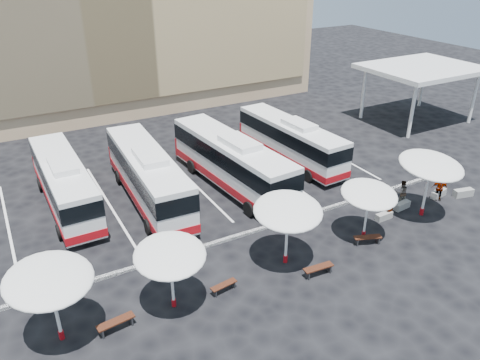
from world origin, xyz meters
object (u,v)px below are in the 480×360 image
bus_1 (148,174)px  passenger_1 (402,192)px  passenger_0 (391,205)px  bus_2 (231,161)px  conc_bench_0 (384,216)px  conc_bench_2 (439,194)px  sunshade_1 (170,255)px  bus_0 (64,182)px  wood_bench_3 (368,238)px  conc_bench_3 (463,193)px  conc_bench_1 (402,206)px  wood_bench_0 (116,323)px  bus_3 (291,140)px  sunshade_2 (288,211)px  wood_bench_2 (318,269)px  passenger_2 (440,188)px  sunshade_3 (369,194)px  passenger_3 (446,174)px  sunshade_4 (431,166)px  wood_bench_1 (224,286)px

bus_1 → passenger_1: bus_1 is taller
bus_1 → passenger_0: (12.22, -9.13, -1.09)m
bus_2 → conc_bench_0: 10.50m
bus_2 → conc_bench_2: 14.00m
sunshade_1 → bus_0: bearing=101.6°
wood_bench_3 → passenger_1: 5.67m
wood_bench_3 → conc_bench_3: size_ratio=1.19×
bus_0 → sunshade_1: (2.46, -11.97, 1.09)m
bus_2 → passenger_0: size_ratio=7.52×
conc_bench_1 → wood_bench_0: bearing=-175.1°
bus_2 → conc_bench_1: 11.44m
bus_3 → sunshade_1: 17.89m
bus_1 → bus_2: 5.71m
bus_0 → conc_bench_0: 19.95m
sunshade_1 → sunshade_2: bearing=2.7°
wood_bench_2 → passenger_2: passenger_2 is taller
conc_bench_0 → passenger_0: bearing=6.9°
bus_3 → conc_bench_2: (5.34, -9.68, -1.52)m
conc_bench_3 → passenger_1: size_ratio=0.82×
bus_1 → conc_bench_1: size_ratio=9.89×
sunshade_1 → conc_bench_1: bearing=5.0°
bus_0 → sunshade_2: sunshade_2 is taller
sunshade_3 → bus_0: bearing=140.1°
passenger_2 → passenger_3: size_ratio=0.95×
sunshade_1 → wood_bench_2: (7.27, -1.39, -2.48)m
conc_bench_2 → passenger_0: bearing=-176.5°
bus_1 → sunshade_4: bearing=-32.4°
bus_1 → sunshade_2: size_ratio=2.54×
conc_bench_2 → wood_bench_3: bearing=-166.9°
passenger_0 → passenger_1: bearing=14.8°
wood_bench_2 → wood_bench_3: size_ratio=1.03×
wood_bench_0 → conc_bench_3: size_ratio=1.26×
conc_bench_1 → passenger_3: bearing=10.4°
sunshade_4 → passenger_2: sunshade_4 is taller
bus_3 → sunshade_1: (-14.04, -11.03, 1.10)m
bus_2 → conc_bench_3: bearing=-38.9°
bus_2 → conc_bench_0: bearing=-58.6°
wood_bench_2 → passenger_0: 7.76m
conc_bench_0 → conc_bench_2: (5.26, 0.36, 0.03)m
conc_bench_2 → passenger_0: size_ratio=0.79×
bus_2 → sunshade_4: 12.56m
sunshade_2 → wood_bench_1: bearing=-172.5°
sunshade_3 → passenger_1: size_ratio=2.29×
conc_bench_2 → passenger_1: (-2.89, 0.57, 0.57)m
passenger_0 → passenger_2: (4.39, 0.05, 0.04)m
bus_2 → sunshade_2: 9.29m
bus_1 → conc_bench_2: bus_1 is taller
passenger_2 → passenger_1: bearing=-158.2°
sunshade_3 → passenger_0: size_ratio=2.30×
bus_0 → wood_bench_1: bearing=-68.5°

